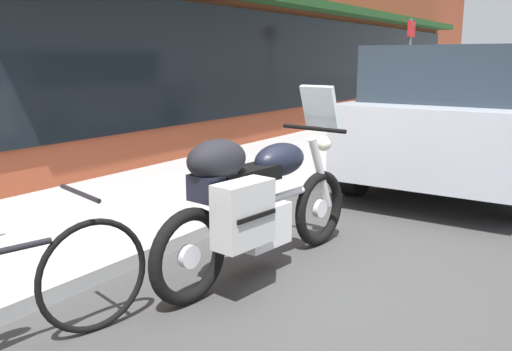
{
  "coord_description": "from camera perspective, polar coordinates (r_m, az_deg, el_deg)",
  "views": [
    {
      "loc": [
        -3.39,
        -1.73,
        1.63
      ],
      "look_at": [
        0.19,
        0.65,
        0.7
      ],
      "focal_mm": 38.1,
      "sensor_mm": 36.0,
      "label": 1
    }
  ],
  "objects": [
    {
      "name": "ground_plane",
      "position": [
        4.14,
        6.12,
        -11.04
      ],
      "size": [
        80.0,
        80.0,
        0.0
      ],
      "primitive_type": "plane",
      "color": "#383838"
    },
    {
      "name": "parked_minivan",
      "position": [
        7.71,
        21.84,
        6.19
      ],
      "size": [
        4.75,
        2.2,
        1.77
      ],
      "color": "#9EA3AD",
      "rests_on": "ground_plane"
    },
    {
      "name": "parking_sign_pole",
      "position": [
        11.97,
        15.73,
        11.1
      ],
      "size": [
        0.44,
        0.07,
        2.3
      ],
      "color": "#59595B",
      "rests_on": "sidewalk_curb"
    },
    {
      "name": "touring_motorcycle",
      "position": [
        4.04,
        -0.01,
        -2.41
      ],
      "size": [
        2.22,
        0.63,
        1.41
      ],
      "color": "black",
      "rests_on": "ground_plane"
    },
    {
      "name": "sidewalk_curb",
      "position": [
        13.2,
        14.54,
        5.0
      ],
      "size": [
        30.0,
        2.48,
        0.12
      ],
      "color": "#9C9C9C",
      "rests_on": "ground_plane"
    },
    {
      "name": "parked_bicycle",
      "position": [
        3.27,
        -25.3,
        -11.45
      ],
      "size": [
        1.72,
        0.59,
        0.94
      ],
      "color": "black",
      "rests_on": "ground_plane"
    }
  ]
}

